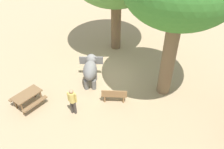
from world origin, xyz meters
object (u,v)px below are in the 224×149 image
(elephant, at_px, (90,69))
(person_handler, at_px, (72,100))
(wooden_bench, at_px, (114,95))
(picnic_table_near, at_px, (27,97))

(elephant, distance_m, person_handler, 2.74)
(elephant, relative_size, wooden_bench, 1.49)
(person_handler, distance_m, picnic_table_near, 2.66)
(elephant, relative_size, person_handler, 1.32)
(person_handler, relative_size, picnic_table_near, 0.92)
(wooden_bench, bearing_deg, elephant, 131.67)
(elephant, xyz_separation_m, person_handler, (2.68, 0.56, -0.02))
(elephant, bearing_deg, picnic_table_near, 122.20)
(person_handler, bearing_deg, wooden_bench, -51.19)
(person_handler, height_order, picnic_table_near, person_handler)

